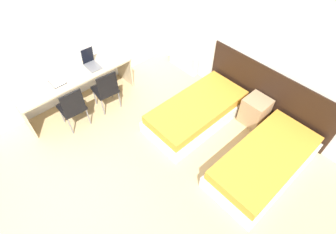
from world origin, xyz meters
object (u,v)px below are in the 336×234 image
(nightstand, at_px, (255,111))
(chair_near_notebook, at_px, (72,106))
(bed_near_window, at_px, (197,112))
(chair_near_laptop, at_px, (106,89))
(bed_near_door, at_px, (264,162))
(laptop, at_px, (91,63))

(nightstand, xyz_separation_m, chair_near_notebook, (-2.14, -2.54, 0.23))
(bed_near_window, distance_m, chair_near_laptop, 1.77)
(bed_near_window, xyz_separation_m, chair_near_notebook, (-1.40, -1.76, 0.29))
(bed_near_door, distance_m, chair_near_notebook, 3.40)
(nightstand, distance_m, chair_near_laptop, 2.83)
(nightstand, distance_m, chair_near_notebook, 3.33)
(bed_near_window, xyz_separation_m, nightstand, (0.75, 0.78, 0.06))
(chair_near_laptop, height_order, chair_near_notebook, same)
(bed_near_door, distance_m, nightstand, 1.08)
(nightstand, bearing_deg, laptop, -146.26)
(nightstand, xyz_separation_m, chair_near_laptop, (-2.14, -1.83, 0.23))
(bed_near_door, height_order, chair_near_laptop, chair_near_laptop)
(nightstand, distance_m, laptop, 3.24)
(chair_near_laptop, bearing_deg, bed_near_window, 43.03)
(bed_near_door, relative_size, chair_near_notebook, 2.20)
(bed_near_door, bearing_deg, bed_near_window, 180.00)
(bed_near_window, bearing_deg, laptop, -152.50)
(chair_near_notebook, bearing_deg, nightstand, 52.07)
(bed_near_window, relative_size, chair_near_laptop, 2.20)
(nightstand, height_order, chair_near_laptop, chair_near_laptop)
(nightstand, relative_size, laptop, 1.55)
(bed_near_window, height_order, bed_near_door, same)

